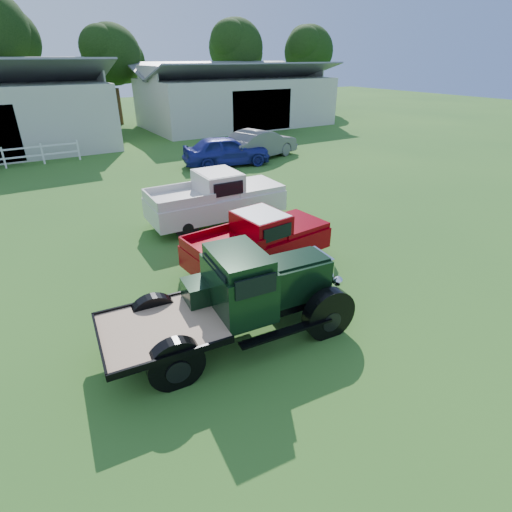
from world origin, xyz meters
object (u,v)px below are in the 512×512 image
vintage_flatbed (235,297)px  misc_car_blue (226,151)px  red_pickup (258,240)px  misc_car_grey (260,144)px  white_pickup (216,198)px

vintage_flatbed → misc_car_blue: (7.36, 14.29, -0.22)m
red_pickup → misc_car_blue: size_ratio=0.93×
vintage_flatbed → misc_car_grey: 17.93m
vintage_flatbed → red_pickup: vintage_flatbed is taller
white_pickup → vintage_flatbed: bearing=-111.6°
misc_car_blue → vintage_flatbed: bearing=164.9°
misc_car_grey → vintage_flatbed: bearing=130.7°
misc_car_blue → white_pickup: bearing=161.8°
white_pickup → misc_car_blue: 9.00m
vintage_flatbed → misc_car_blue: size_ratio=1.08×
red_pickup → misc_car_blue: bearing=61.1°
white_pickup → red_pickup: bearing=-95.8°
vintage_flatbed → white_pickup: 7.11m
vintage_flatbed → misc_car_blue: 16.07m
white_pickup → misc_car_grey: white_pickup is taller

